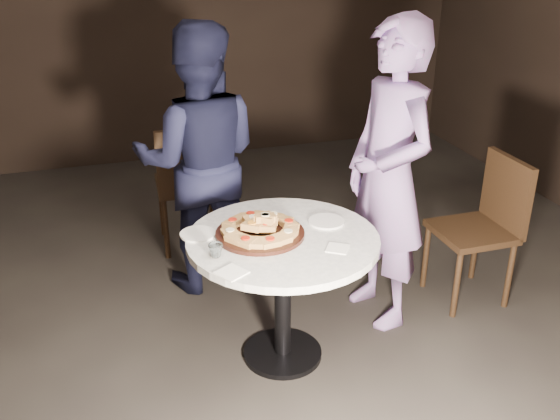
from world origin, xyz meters
name	(u,v)px	position (x,y,z in m)	size (l,w,h in m)	color
floor	(270,355)	(0.00, 0.00, 0.00)	(7.00, 7.00, 0.00)	black
table	(283,260)	(0.07, -0.02, 0.62)	(1.24, 1.24, 0.76)	black
serving_board	(260,234)	(-0.04, 0.03, 0.77)	(0.46, 0.46, 0.02)	black
focaccia_pile	(261,226)	(-0.04, 0.03, 0.81)	(0.41, 0.41, 0.11)	#A97A41
plate_left	(198,234)	(-0.35, 0.13, 0.76)	(0.19, 0.19, 0.01)	white
plate_right	(326,221)	(0.35, 0.07, 0.76)	(0.20, 0.20, 0.01)	white
water_glass	(216,250)	(-0.31, -0.12, 0.79)	(0.07, 0.07, 0.07)	silver
napkin_near	(232,273)	(-0.27, -0.30, 0.76)	(0.12, 0.12, 0.01)	white
napkin_far	(338,248)	(0.29, -0.23, 0.76)	(0.11, 0.11, 0.01)	white
chair_far	(189,180)	(-0.19, 1.41, 0.56)	(0.48, 0.50, 0.97)	black
chair_right	(486,219)	(1.49, 0.23, 0.54)	(0.46, 0.44, 0.94)	black
diner_navy	(200,161)	(-0.19, 0.93, 0.87)	(0.84, 0.66, 1.74)	black
diner_teal	(389,177)	(0.78, 0.23, 0.91)	(0.66, 0.44, 1.82)	slate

